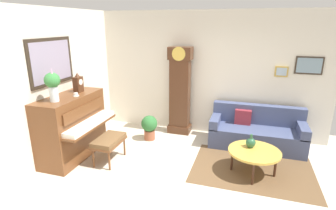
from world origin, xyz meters
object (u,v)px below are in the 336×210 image
green_jug (251,143)px  flower_vase (53,83)px  couch (256,132)px  mantel_clock (78,83)px  piano_bench (109,141)px  grandfather_clock (180,93)px  potted_plant (149,126)px  coffee_table (254,152)px  teacup (76,95)px  piano (73,126)px

green_jug → flower_vase: bearing=-165.1°
couch → mantel_clock: 3.78m
couch → piano_bench: bearing=-149.8°
piano_bench → grandfather_clock: bearing=63.0°
couch → potted_plant: bearing=-170.2°
couch → coffee_table: (-0.04, -1.18, 0.09)m
green_jug → potted_plant: bearing=162.6°
flower_vase → potted_plant: size_ratio=1.04×
coffee_table → teacup: 3.35m
mantel_clock → green_jug: (3.27, 0.19, -0.88)m
flower_vase → teacup: flower_vase is taller
piano_bench → green_jug: 2.57m
couch → mantel_clock: (-3.39, -1.26, 1.09)m
mantel_clock → green_jug: size_ratio=1.58×
piano_bench → mantel_clock: bearing=159.5°
piano → teacup: 0.65m
grandfather_clock → green_jug: (1.63, -1.29, -0.44)m
piano → grandfather_clock: bearing=47.1°
mantel_clock → teacup: bearing=-64.9°
coffee_table → teacup: teacup is taller
piano_bench → mantel_clock: size_ratio=1.84×
piano → couch: bearing=24.7°
piano → coffee_table: 3.38m
coffee_table → green_jug: bearing=121.8°
grandfather_clock → teacup: (-1.52, -1.75, 0.29)m
grandfather_clock → green_jug: 2.12m
coffee_table → flower_vase: size_ratio=1.52×
piano_bench → coffee_table: 2.62m
green_jug → mantel_clock: bearing=-176.7°
mantel_clock → teacup: mantel_clock is taller
coffee_table → green_jug: size_ratio=3.67×
mantel_clock → flower_vase: bearing=-90.0°
mantel_clock → potted_plant: bearing=37.7°
couch → teacup: (-3.26, -1.53, 0.94)m
couch → green_jug: couch is taller
couch → potted_plant: size_ratio=3.39×
flower_vase → piano_bench: bearing=28.2°
piano_bench → potted_plant: size_ratio=1.25×
grandfather_clock → green_jug: bearing=-38.4°
piano_bench → flower_vase: 1.42m
mantel_clock → coffee_table: bearing=1.2°
piano → green_jug: bearing=8.5°
piano → green_jug: 3.32m
mantel_clock → green_jug: bearing=3.3°
coffee_table → potted_plant: potted_plant is taller
green_jug → potted_plant: (-2.16, 0.68, -0.20)m
grandfather_clock → piano_bench: bearing=-117.0°
piano_bench → teacup: bearing=179.1°
flower_vase → teacup: bearing=72.9°
coffee_table → teacup: bearing=-173.9°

